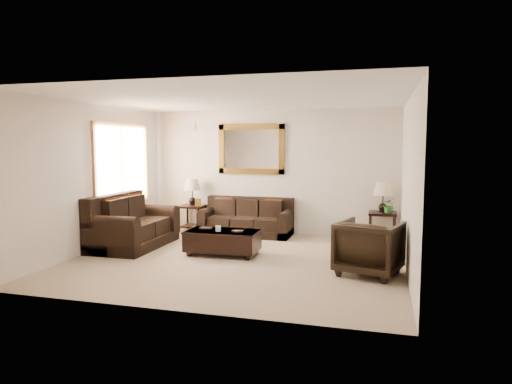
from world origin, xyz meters
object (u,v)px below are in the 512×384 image
(end_table_right, at_px, (383,203))
(coffee_table, at_px, (223,240))
(loveseat, at_px, (131,227))
(armchair, at_px, (369,245))
(end_table_left, at_px, (192,197))
(sofa, at_px, (247,221))

(end_table_right, xyz_separation_m, coffee_table, (-2.73, -1.93, -0.51))
(coffee_table, bearing_deg, loveseat, 174.43)
(loveseat, height_order, armchair, loveseat)
(loveseat, relative_size, end_table_left, 1.50)
(sofa, bearing_deg, armchair, -42.62)
(end_table_left, height_order, armchair, end_table_left)
(sofa, distance_m, coffee_table, 1.86)
(sofa, height_order, coffee_table, sofa)
(sofa, xyz_separation_m, armchair, (2.64, -2.43, 0.16))
(end_table_left, distance_m, coffee_table, 2.44)
(end_table_right, relative_size, armchair, 1.33)
(sofa, bearing_deg, coffee_table, -86.80)
(sofa, distance_m, armchair, 3.60)
(end_table_right, distance_m, armchair, 2.54)
(armchair, bearing_deg, coffee_table, 3.95)
(end_table_left, bearing_deg, armchair, -32.49)
(loveseat, bearing_deg, sofa, -46.90)
(loveseat, bearing_deg, armchair, -99.30)
(sofa, bearing_deg, loveseat, -136.90)
(end_table_right, distance_m, coffee_table, 3.39)
(loveseat, xyz_separation_m, armchair, (4.46, -0.73, 0.08))
(sofa, xyz_separation_m, loveseat, (-1.82, -1.70, 0.08))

